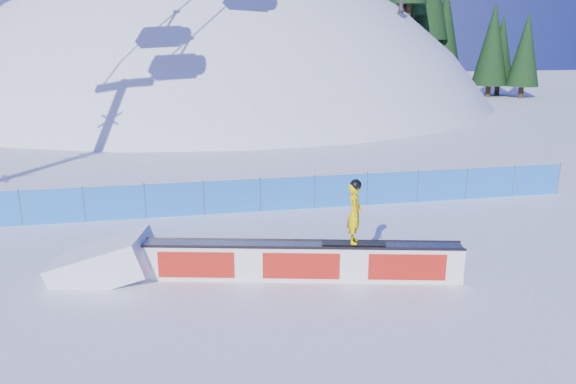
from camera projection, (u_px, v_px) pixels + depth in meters
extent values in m
plane|color=white|center=(318.00, 255.00, 16.11)|extent=(160.00, 160.00, 0.00)
sphere|color=white|center=(219.00, 267.00, 60.60)|extent=(64.00, 64.00, 64.00)
cylinder|color=#342214|center=(384.00, 15.00, 60.35)|extent=(0.50, 0.50, 1.40)
cylinder|color=#342214|center=(425.00, 34.00, 56.88)|extent=(0.50, 0.50, 1.40)
cylinder|color=#342214|center=(424.00, 38.00, 58.29)|extent=(0.50, 0.50, 1.40)
cylinder|color=#342214|center=(446.00, 52.00, 56.21)|extent=(0.50, 0.50, 1.40)
cylinder|color=#342214|center=(451.00, 87.00, 62.48)|extent=(0.50, 0.50, 1.40)
cone|color=black|center=(455.00, 38.00, 61.06)|extent=(4.13, 4.13, 9.38)
cylinder|color=#342214|center=(503.00, 94.00, 55.69)|extent=(0.50, 0.50, 1.40)
cone|color=black|center=(509.00, 36.00, 54.21)|extent=(4.32, 4.32, 9.82)
cylinder|color=#342214|center=(489.00, 90.00, 59.46)|extent=(0.50, 0.50, 1.40)
cone|color=black|center=(492.00, 53.00, 58.45)|extent=(2.80, 2.80, 6.36)
cylinder|color=#342214|center=(505.00, 87.00, 62.60)|extent=(0.50, 0.50, 1.40)
cone|color=black|center=(509.00, 47.00, 61.44)|extent=(3.29, 3.29, 7.48)
cube|color=blue|center=(288.00, 194.00, 20.20)|extent=(22.00, 0.03, 1.20)
cylinder|color=#3A4768|center=(20.00, 207.00, 18.48)|extent=(0.05, 0.05, 1.30)
cylinder|color=#3A4768|center=(84.00, 203.00, 18.86)|extent=(0.05, 0.05, 1.30)
cylinder|color=#3A4768|center=(145.00, 200.00, 19.24)|extent=(0.05, 0.05, 1.30)
cylinder|color=#3A4768|center=(204.00, 197.00, 19.62)|extent=(0.05, 0.05, 1.30)
cylinder|color=#3A4768|center=(260.00, 194.00, 20.00)|extent=(0.05, 0.05, 1.30)
cylinder|color=#3A4768|center=(315.00, 191.00, 20.38)|extent=(0.05, 0.05, 1.30)
cylinder|color=#3A4768|center=(367.00, 188.00, 20.76)|extent=(0.05, 0.05, 1.30)
cylinder|color=#3A4768|center=(417.00, 185.00, 21.14)|extent=(0.05, 0.05, 1.30)
cylinder|color=#3A4768|center=(466.00, 183.00, 21.52)|extent=(0.05, 0.05, 1.30)
cylinder|color=#3A4768|center=(513.00, 180.00, 21.90)|extent=(0.05, 0.05, 1.30)
cylinder|color=#3A4768|center=(559.00, 178.00, 22.28)|extent=(0.05, 0.05, 1.30)
cube|color=white|center=(301.00, 262.00, 14.44)|extent=(8.13, 2.35, 0.93)
cube|color=gray|center=(301.00, 244.00, 14.31)|extent=(8.06, 2.36, 0.04)
cube|color=black|center=(301.00, 248.00, 14.05)|extent=(8.02, 1.88, 0.06)
cube|color=black|center=(301.00, 240.00, 14.57)|extent=(8.02, 1.88, 0.06)
cube|color=red|center=(301.00, 266.00, 14.19)|extent=(7.62, 1.78, 0.69)
cube|color=red|center=(301.00, 258.00, 14.70)|extent=(7.62, 1.78, 0.69)
cube|color=black|center=(354.00, 243.00, 14.26)|extent=(1.64, 0.65, 0.03)
imported|color=#FFD900|center=(355.00, 213.00, 14.05)|extent=(0.53, 0.66, 1.56)
sphere|color=black|center=(356.00, 185.00, 13.85)|extent=(0.29, 0.29, 0.29)
imported|color=black|center=(401.00, 3.00, 44.39)|extent=(0.65, 0.88, 1.65)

